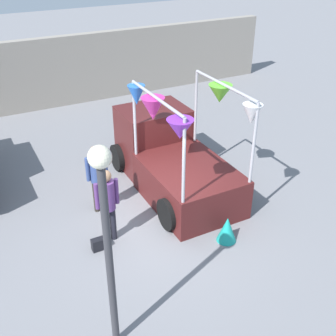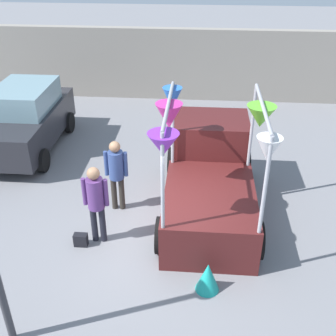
# 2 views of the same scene
# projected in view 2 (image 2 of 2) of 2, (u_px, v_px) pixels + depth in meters

# --- Properties ---
(ground_plane) EXTENTS (60.00, 60.00, 0.00)m
(ground_plane) POSITION_uv_depth(u_px,v_px,m) (159.00, 239.00, 8.97)
(ground_plane) COLOR slate
(vendor_truck) EXTENTS (2.50, 4.15, 2.95)m
(vendor_truck) POSITION_uv_depth(u_px,v_px,m) (209.00, 173.00, 9.64)
(vendor_truck) COLOR #4C1919
(vendor_truck) RESTS_ON ground
(parked_car) EXTENTS (1.88, 4.00, 1.88)m
(parked_car) POSITION_uv_depth(u_px,v_px,m) (26.00, 119.00, 12.12)
(parked_car) COLOR #26262B
(parked_car) RESTS_ON ground
(person_customer) EXTENTS (0.53, 0.34, 1.77)m
(person_customer) POSITION_uv_depth(u_px,v_px,m) (96.00, 198.00, 8.39)
(person_customer) COLOR black
(person_customer) RESTS_ON ground
(person_vendor) EXTENTS (0.53, 0.34, 1.75)m
(person_vendor) POSITION_uv_depth(u_px,v_px,m) (116.00, 169.00, 9.41)
(person_vendor) COLOR #2D2823
(person_vendor) RESTS_ON ground
(handbag) EXTENTS (0.28, 0.16, 0.28)m
(handbag) POSITION_uv_depth(u_px,v_px,m) (81.00, 240.00, 8.72)
(handbag) COLOR black
(handbag) RESTS_ON ground
(brick_boundary_wall) EXTENTS (18.00, 0.36, 2.60)m
(brick_boundary_wall) POSITION_uv_depth(u_px,v_px,m) (181.00, 64.00, 15.57)
(brick_boundary_wall) COLOR gray
(brick_boundary_wall) RESTS_ON ground
(folded_kite_bundle_teal) EXTENTS (0.48, 0.48, 0.60)m
(folded_kite_bundle_teal) POSITION_uv_depth(u_px,v_px,m) (208.00, 277.00, 7.58)
(folded_kite_bundle_teal) COLOR teal
(folded_kite_bundle_teal) RESTS_ON ground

